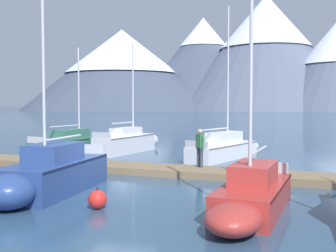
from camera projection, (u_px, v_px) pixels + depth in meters
name	position (u px, v px, depth m)	size (l,w,h in m)	color
ground_plane	(116.00, 190.00, 15.06)	(700.00, 700.00, 0.00)	#2D4C6B
mountain_west_summit	(122.00, 67.00, 205.18)	(95.80, 95.80, 38.99)	#424C60
mountain_central_massif	(203.00, 63.00, 211.70)	(72.22, 72.22, 46.10)	#424C60
mountain_shoulder_ridge	(266.00, 50.00, 196.87)	(86.92, 86.92, 53.62)	slate
dock	(154.00, 170.00, 18.85)	(27.62, 3.79, 0.30)	#846B4C
sailboat_second_berth	(73.00, 143.00, 27.18)	(2.20, 7.02, 6.74)	#336B56
sailboat_mid_dock_port	(130.00, 142.00, 27.05)	(2.33, 6.57, 6.97)	silver
sailboat_mid_dock_starboard	(49.00, 174.00, 14.33)	(2.14, 5.98, 9.33)	navy
sailboat_far_berth	(227.00, 148.00, 23.97)	(3.41, 7.07, 8.56)	white
sailboat_outer_slip	(251.00, 195.00, 11.71)	(1.93, 5.74, 7.56)	#B2332D
person_on_dock	(200.00, 145.00, 18.48)	(0.44, 0.44, 1.69)	#384256
mooring_buoy_channel_marker	(97.00, 199.00, 12.39)	(0.56, 0.56, 0.64)	red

